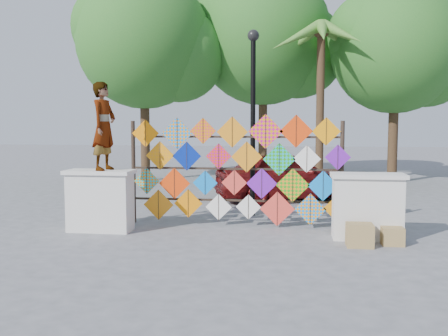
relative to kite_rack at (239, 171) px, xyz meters
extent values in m
plane|color=gray|center=(-0.11, -0.73, -1.22)|extent=(80.00, 80.00, 0.00)
cube|color=white|center=(-2.81, -0.93, -0.62)|extent=(1.30, 0.55, 1.20)
cube|color=white|center=(-2.81, -0.93, 0.02)|extent=(1.40, 0.65, 0.08)
cube|color=white|center=(2.59, -0.93, -0.62)|extent=(1.30, 0.55, 1.20)
cube|color=white|center=(2.59, -0.93, 0.02)|extent=(1.40, 0.65, 0.08)
cylinder|color=#2E221A|center=(-2.41, 0.07, -0.07)|extent=(0.09, 0.09, 2.30)
cylinder|color=#2E221A|center=(2.19, 0.07, -0.07)|extent=(0.09, 0.09, 2.30)
cube|color=#2E221A|center=(-0.11, 0.07, -0.67)|extent=(4.60, 0.04, 0.04)
cube|color=#2E221A|center=(-0.11, 0.07, 0.03)|extent=(4.60, 0.04, 0.04)
cube|color=#2E221A|center=(-0.11, 0.07, 0.73)|extent=(4.60, 0.04, 0.04)
cube|color=orange|center=(-2.10, 0.01, 0.81)|extent=(0.61, 0.01, 0.61)
cube|color=#2E221A|center=(-2.10, 0.00, 0.81)|extent=(0.01, 0.01, 0.60)
cube|color=orange|center=(-1.38, 0.01, 0.81)|extent=(0.70, 0.01, 0.70)
cube|color=#2E221A|center=(-1.38, 0.00, 0.81)|extent=(0.01, 0.01, 0.69)
cube|color=#F74335|center=(-0.80, 0.01, 0.86)|extent=(0.58, 0.01, 0.58)
cube|color=#2E221A|center=(-0.80, 0.00, 0.86)|extent=(0.01, 0.01, 0.57)
cube|color=orange|center=(-0.16, 0.01, 0.84)|extent=(0.68, 0.01, 0.68)
cube|color=#2E221A|center=(-0.16, 0.00, 0.84)|extent=(0.01, 0.01, 0.67)
cube|color=#D4147C|center=(0.56, 0.01, 0.85)|extent=(0.75, 0.01, 0.75)
cube|color=#2E221A|center=(0.56, 0.00, 0.85)|extent=(0.01, 0.01, 0.74)
cube|color=#FF400B|center=(1.22, 0.01, 0.86)|extent=(0.71, 0.01, 0.71)
cube|color=#2E221A|center=(1.22, 0.00, 0.86)|extent=(0.01, 0.01, 0.70)
cube|color=#FF960A|center=(1.85, 0.01, 0.85)|extent=(0.60, 0.01, 0.60)
cube|color=#2E221A|center=(1.85, 0.00, 0.85)|extent=(0.01, 0.01, 0.59)
cube|color=#FF960A|center=(-1.76, -0.03, 0.32)|extent=(0.64, 0.01, 0.64)
cube|color=#2E221A|center=(-1.76, -0.04, 0.32)|extent=(0.01, 0.01, 0.63)
cube|color=#062199|center=(-1.16, -0.03, 0.31)|extent=(0.64, 0.01, 0.64)
cube|color=#2E221A|center=(-1.16, -0.04, 0.31)|extent=(0.01, 0.01, 0.63)
cube|color=#FF400B|center=(-0.45, -0.03, 0.31)|extent=(0.57, 0.01, 0.57)
cube|color=#2E221A|center=(-0.45, -0.04, 0.31)|extent=(0.01, 0.01, 0.56)
cube|color=orange|center=(0.16, -0.03, 0.30)|extent=(0.68, 0.01, 0.68)
cube|color=#2E221A|center=(0.16, -0.04, 0.30)|extent=(0.01, 0.01, 0.67)
cube|color=#0CBDCD|center=(0.86, -0.03, 0.26)|extent=(0.70, 0.01, 0.70)
cube|color=#2E221A|center=(0.86, -0.04, 0.26)|extent=(0.01, 0.01, 0.69)
cube|color=white|center=(1.45, -0.03, 0.27)|extent=(0.59, 0.01, 0.59)
cube|color=#2E221A|center=(1.45, -0.04, 0.27)|extent=(0.01, 0.01, 0.58)
cube|color=purple|center=(2.09, -0.03, 0.31)|extent=(0.55, 0.01, 0.55)
cube|color=#2E221A|center=(2.09, -0.04, 0.31)|extent=(0.01, 0.01, 0.54)
cube|color=orange|center=(-2.06, -0.07, -0.25)|extent=(0.59, 0.01, 0.59)
cube|color=#2E221A|center=(-2.06, -0.08, -0.25)|extent=(0.01, 0.01, 0.58)
cube|color=#FF400B|center=(-1.43, -0.07, -0.30)|extent=(0.70, 0.01, 0.70)
cube|color=#2E221A|center=(-1.43, -0.08, -0.30)|extent=(0.01, 0.01, 0.69)
cube|color=#0A83F4|center=(-0.74, -0.07, -0.27)|extent=(0.55, 0.01, 0.55)
cube|color=#2E221A|center=(-0.74, -0.08, -0.27)|extent=(0.01, 0.01, 0.54)
cube|color=#F74335|center=(-0.10, -0.07, -0.26)|extent=(0.56, 0.01, 0.56)
cube|color=#2E221A|center=(-0.10, -0.08, -0.26)|extent=(0.01, 0.01, 0.55)
cube|color=purple|center=(0.49, -0.07, -0.27)|extent=(0.67, 0.01, 0.67)
cube|color=#2E221A|center=(0.49, -0.08, -0.27)|extent=(0.01, 0.01, 0.66)
cube|color=#22A514|center=(1.16, -0.07, -0.29)|extent=(0.73, 0.01, 0.73)
cube|color=#2E221A|center=(1.16, -0.08, -0.29)|extent=(0.01, 0.01, 0.71)
cube|color=#0A83F4|center=(1.79, -0.07, -0.30)|extent=(0.65, 0.01, 0.65)
cube|color=#2E221A|center=(1.79, -0.08, -0.30)|extent=(0.01, 0.01, 0.64)
cube|color=orange|center=(-1.79, -0.11, -0.77)|extent=(0.68, 0.01, 0.68)
cube|color=#2E221A|center=(-1.79, -0.12, -0.77)|extent=(0.01, 0.01, 0.67)
cube|color=orange|center=(-1.12, -0.11, -0.73)|extent=(0.64, 0.01, 0.64)
cube|color=#2E221A|center=(-1.12, -0.12, -0.73)|extent=(0.01, 0.01, 0.62)
cube|color=white|center=(-0.44, -0.11, -0.80)|extent=(0.58, 0.01, 0.58)
cube|color=#2E221A|center=(-0.44, -0.12, -0.80)|extent=(0.01, 0.01, 0.57)
cube|color=white|center=(0.21, -0.11, -0.78)|extent=(0.55, 0.01, 0.55)
cube|color=#2E221A|center=(0.21, -0.12, -0.78)|extent=(0.01, 0.01, 0.54)
cube|color=#F74335|center=(0.83, -0.11, -0.81)|extent=(0.75, 0.01, 0.75)
cube|color=#2E221A|center=(0.83, -0.12, -0.81)|extent=(0.01, 0.01, 0.74)
cube|color=#0A83F4|center=(1.53, -0.11, -0.80)|extent=(0.68, 0.01, 0.68)
cube|color=#2E221A|center=(1.53, -0.12, -0.80)|extent=(0.01, 0.01, 0.67)
cube|color=#FF960A|center=(2.17, -0.11, -0.77)|extent=(0.73, 0.01, 0.73)
cube|color=#2E221A|center=(2.17, -0.12, -0.77)|extent=(0.01, 0.01, 0.71)
cylinder|color=#4F3821|center=(-4.61, 8.27, 0.71)|extent=(0.36, 0.36, 3.85)
sphere|color=#246C22|center=(-4.61, 8.27, 4.19)|extent=(5.20, 5.20, 5.20)
sphere|color=#246C22|center=(-3.31, 8.57, 3.67)|extent=(3.64, 3.64, 3.64)
sphere|color=#246C22|center=(-5.65, 8.07, 4.71)|extent=(3.38, 3.38, 3.38)
cylinder|color=#4F3821|center=(-0.11, 10.27, 0.84)|extent=(0.36, 0.36, 4.12)
sphere|color=#246C22|center=(-0.11, 10.27, 4.59)|extent=(5.60, 5.60, 5.60)
sphere|color=#246C22|center=(1.29, 10.57, 4.03)|extent=(3.92, 3.92, 3.92)
sphere|color=#246C22|center=(-1.23, 10.07, 5.15)|extent=(3.64, 3.64, 3.64)
cylinder|color=#4F3821|center=(4.89, 8.77, 0.57)|extent=(0.36, 0.36, 3.58)
sphere|color=#246C22|center=(4.89, 8.77, 3.80)|extent=(4.80, 4.80, 4.80)
sphere|color=#246C22|center=(6.09, 9.07, 3.32)|extent=(3.36, 3.36, 3.36)
sphere|color=#246C22|center=(3.93, 8.57, 4.28)|extent=(3.12, 3.12, 3.12)
cylinder|color=#4F3821|center=(2.09, 7.27, 1.53)|extent=(0.28, 0.28, 5.50)
sphere|color=#4F3821|center=(2.09, 7.27, 4.28)|extent=(0.60, 0.60, 0.60)
cone|color=#357C29|center=(2.99, 7.27, 4.03)|extent=(1.82, 0.44, 1.16)
cone|color=#357C29|center=(2.73, 7.91, 4.03)|extent=(1.60, 1.60, 1.16)
cone|color=#357C29|center=(2.09, 8.17, 4.03)|extent=(0.44, 1.82, 1.16)
cone|color=#357C29|center=(1.45, 7.91, 4.03)|extent=(1.60, 1.60, 1.16)
cone|color=#357C29|center=(1.19, 7.27, 4.03)|extent=(1.82, 0.44, 1.16)
cone|color=#357C29|center=(1.45, 6.63, 4.03)|extent=(1.60, 1.60, 1.16)
cone|color=#357C29|center=(2.09, 6.37, 4.03)|extent=(0.44, 1.82, 1.16)
cone|color=#357C29|center=(2.73, 6.63, 4.03)|extent=(1.60, 1.60, 1.16)
imported|color=#99999E|center=(-2.70, -0.93, 0.97)|extent=(0.55, 0.73, 1.81)
imported|color=maroon|center=(0.99, 3.84, -0.51)|extent=(4.50, 3.08, 1.42)
cylinder|color=black|center=(0.19, 1.27, 0.88)|extent=(0.12, 0.12, 4.20)
sphere|color=black|center=(0.19, 1.27, 3.10)|extent=(0.28, 0.28, 0.28)
cube|color=tan|center=(2.38, -1.54, -1.01)|extent=(0.47, 0.42, 0.42)
cube|color=tan|center=(2.99, -1.34, -1.05)|extent=(0.39, 0.36, 0.33)
camera|label=1|loc=(1.15, -10.75, 1.02)|focal=40.00mm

